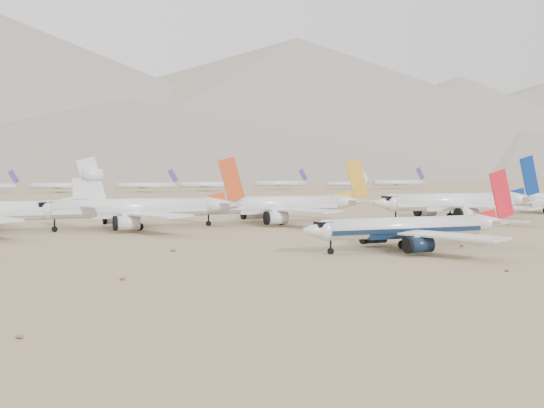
{
  "coord_description": "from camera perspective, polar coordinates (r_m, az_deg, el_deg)",
  "views": [
    {
      "loc": [
        -58.32,
        -109.34,
        15.43
      ],
      "look_at": [
        -0.6,
        40.74,
        7.0
      ],
      "focal_mm": 45.0,
      "sensor_mm": 36.0,
      "label": 1
    }
  ],
  "objects": [
    {
      "name": "row2_gold_tail",
      "position": [
        189.14,
        0.62,
        -0.11
      ],
      "size": [
        51.81,
        50.67,
        18.45
      ],
      "color": "silver",
      "rests_on": "ground"
    },
    {
      "name": "foothills",
      "position": [
        1344.39,
        4.8,
        5.19
      ],
      "size": [
        4637.5,
        1395.0,
        155.0
      ],
      "color": "slate",
      "rests_on": "ground"
    },
    {
      "name": "row2_navy_widebody",
      "position": [
        207.73,
        15.41,
        0.14
      ],
      "size": [
        54.89,
        53.68,
        19.53
      ],
      "color": "silver",
      "rests_on": "ground"
    },
    {
      "name": "ground",
      "position": [
        124.88,
        7.0,
        -4.12
      ],
      "size": [
        7000.0,
        7000.0,
        0.0
      ],
      "primitive_type": "plane",
      "color": "#846C4D",
      "rests_on": "ground"
    },
    {
      "name": "main_airliner",
      "position": [
        130.97,
        11.74,
        -1.97
      ],
      "size": [
        43.55,
        42.53,
        15.37
      ],
      "color": "silver",
      "rests_on": "ground"
    },
    {
      "name": "distant_storage_row",
      "position": [
        454.9,
        -16.09,
        1.49
      ],
      "size": [
        515.76,
        58.89,
        14.82
      ],
      "color": "silver",
      "rests_on": "ground"
    },
    {
      "name": "desert_scrub",
      "position": [
        101.59,
        15.95,
        -5.69
      ],
      "size": [
        261.14,
        121.67,
        0.63
      ],
      "color": "brown",
      "rests_on": "ground"
    },
    {
      "name": "row2_orange_tail",
      "position": [
        175.34,
        -11.04,
        -0.39
      ],
      "size": [
        52.22,
        51.08,
        18.63
      ],
      "color": "silver",
      "rests_on": "ground"
    },
    {
      "name": "mountain_range",
      "position": [
        1770.7,
        -16.96,
        8.54
      ],
      "size": [
        7354.0,
        3024.0,
        470.0
      ],
      "color": "slate",
      "rests_on": "ground"
    }
  ]
}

